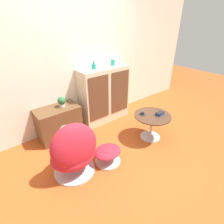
% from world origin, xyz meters
% --- Properties ---
extents(ground_plane, '(12.00, 12.00, 0.00)m').
position_xyz_m(ground_plane, '(0.00, 0.00, 0.00)').
color(ground_plane, '#B74C1E').
extents(wall_back, '(6.40, 0.06, 2.60)m').
position_xyz_m(wall_back, '(0.00, 1.46, 1.30)').
color(wall_back, silver).
rests_on(wall_back, ground_plane).
extents(sideboard, '(1.04, 0.41, 1.13)m').
position_xyz_m(sideboard, '(0.54, 1.22, 0.56)').
color(sideboard, beige).
rests_on(sideboard, ground_plane).
extents(tv_console, '(0.74, 0.43, 0.58)m').
position_xyz_m(tv_console, '(-0.49, 1.21, 0.29)').
color(tv_console, brown).
rests_on(tv_console, ground_plane).
extents(egg_chair, '(0.66, 0.62, 0.85)m').
position_xyz_m(egg_chair, '(-0.70, 0.24, 0.39)').
color(egg_chair, '#B7B7BC').
rests_on(egg_chair, ground_plane).
extents(ottoman, '(0.42, 0.39, 0.24)m').
position_xyz_m(ottoman, '(-0.21, 0.14, 0.16)').
color(ottoman, '#B7B7BC').
rests_on(ottoman, ground_plane).
extents(coffee_table, '(0.64, 0.64, 0.47)m').
position_xyz_m(coffee_table, '(0.78, 0.14, 0.33)').
color(coffee_table, '#B7B7BC').
rests_on(coffee_table, ground_plane).
extents(vase_leftmost, '(0.08, 0.08, 0.14)m').
position_xyz_m(vase_leftmost, '(0.32, 1.23, 1.17)').
color(vase_leftmost, teal).
rests_on(vase_leftmost, sideboard).
extents(vase_inner_left, '(0.09, 0.09, 0.11)m').
position_xyz_m(vase_inner_left, '(0.77, 1.23, 1.18)').
color(vase_inner_left, teal).
rests_on(vase_inner_left, sideboard).
extents(potted_plant, '(0.14, 0.14, 0.18)m').
position_xyz_m(potted_plant, '(-0.38, 1.21, 0.68)').
color(potted_plant, silver).
rests_on(potted_plant, tv_console).
extents(teacup, '(0.11, 0.11, 0.06)m').
position_xyz_m(teacup, '(0.66, 0.27, 0.49)').
color(teacup, '#2D2D33').
rests_on(teacup, coffee_table).
extents(book_stack, '(0.15, 0.10, 0.05)m').
position_xyz_m(book_stack, '(0.89, 0.08, 0.49)').
color(book_stack, '#1E478C').
rests_on(book_stack, coffee_table).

